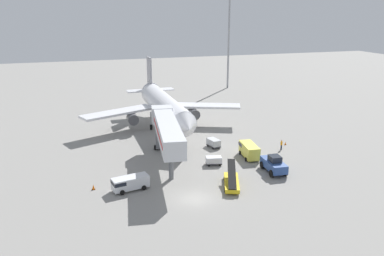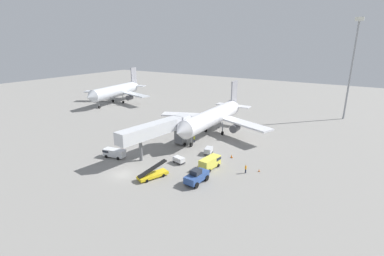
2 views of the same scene
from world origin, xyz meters
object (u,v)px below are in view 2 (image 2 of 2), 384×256
belt_loader_truck (153,174)px  airplane_background (116,91)px  safety_cone_charlie (232,156)px  baggage_cart_near_center (179,160)px  safety_cone_alpha (105,149)px  service_van_mid_left (210,162)px  pushback_tug (197,176)px  ground_crew_worker_foreground (194,139)px  baggage_cart_mid_right (209,150)px  service_van_far_center (114,153)px  apron_light_mast (354,53)px  ground_crew_worker_midground (246,169)px  jet_bridge (160,129)px  airplane_at_gate (214,117)px  safety_cone_bravo (259,170)px

belt_loader_truck → airplane_background: bearing=141.6°
safety_cone_charlie → baggage_cart_near_center: bearing=-134.3°
safety_cone_alpha → service_van_mid_left: bearing=10.8°
pushback_tug → ground_crew_worker_foreground: size_ratio=2.87×
belt_loader_truck → airplane_background: size_ratio=0.19×
airplane_background → baggage_cart_mid_right: bearing=-25.6°
service_van_far_center → baggage_cart_mid_right: (16.84, 12.76, -0.26)m
airplane_background → apron_light_mast: size_ratio=1.03×
ground_crew_worker_midground → apron_light_mast: bearing=77.2°
safety_cone_charlie → service_van_far_center: bearing=-148.8°
safety_cone_alpha → jet_bridge: bearing=27.2°
pushback_tug → airplane_background: size_ratio=0.16×
belt_loader_truck → service_van_far_center: bearing=167.2°
service_van_mid_left → ground_crew_worker_midground: (6.95, 1.58, -0.35)m
apron_light_mast → airplane_at_gate: bearing=-128.2°
belt_loader_truck → airplane_at_gate: bearing=95.1°
ground_crew_worker_foreground → airplane_background: 57.02m
service_van_far_center → safety_cone_alpha: bearing=161.0°
belt_loader_truck → apron_light_mast: bearing=68.1°
safety_cone_charlie → airplane_background: (-63.96, 27.37, 4.71)m
airplane_at_gate → safety_cone_alpha: 29.38m
safety_cone_alpha → safety_cone_bravo: 35.37m
jet_bridge → baggage_cart_near_center: bearing=-21.0°
service_van_mid_left → pushback_tug: bearing=-82.8°
baggage_cart_mid_right → safety_cone_bravo: baggage_cart_mid_right is taller
safety_cone_bravo → airplane_background: bearing=156.7°
safety_cone_charlie → airplane_background: airplane_background is taller
safety_cone_alpha → airplane_background: airplane_background is taller
airplane_at_gate → service_van_far_center: airplane_at_gate is taller
service_van_mid_left → belt_loader_truck: bearing=-126.7°
baggage_cart_near_center → service_van_mid_left: bearing=11.8°
service_van_mid_left → service_van_far_center: bearing=-162.7°
jet_bridge → airplane_background: 59.03m
pushback_tug → belt_loader_truck: bearing=-161.1°
belt_loader_truck → safety_cone_bravo: bearing=39.2°
airplane_background → apron_light_mast: bearing=15.1°
airplane_at_gate → apron_light_mast: apron_light_mast is taller
ground_crew_worker_foreground → apron_light_mast: apron_light_mast is taller
safety_cone_bravo → safety_cone_charlie: safety_cone_charlie is taller
baggage_cart_mid_right → safety_cone_alpha: size_ratio=4.08×
ground_crew_worker_midground → baggage_cart_mid_right: bearing=156.3°
service_van_mid_left → baggage_cart_near_center: service_van_mid_left is taller
airplane_at_gate → baggage_cart_mid_right: bearing=-66.3°
airplane_at_gate → ground_crew_worker_midground: (16.63, -17.99, -4.05)m
service_van_mid_left → safety_cone_charlie: service_van_mid_left is taller
pushback_tug → service_van_mid_left: size_ratio=1.00×
service_van_mid_left → safety_cone_alpha: bearing=-169.2°
service_van_mid_left → ground_crew_worker_midground: bearing=12.8°
ground_crew_worker_midground → airplane_background: size_ratio=0.05×
airplane_at_gate → safety_cone_alpha: airplane_at_gate is taller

